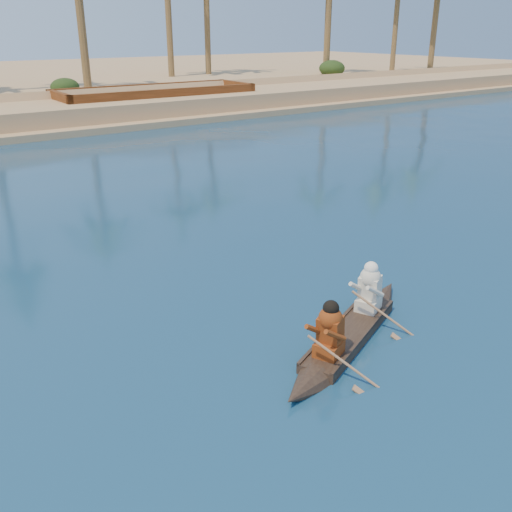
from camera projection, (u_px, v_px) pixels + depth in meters
canoe at (350, 326)px, 10.35m from camera, size 4.77×2.59×1.36m
barge_right at (156, 103)px, 36.82m from camera, size 12.71×4.46×2.11m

